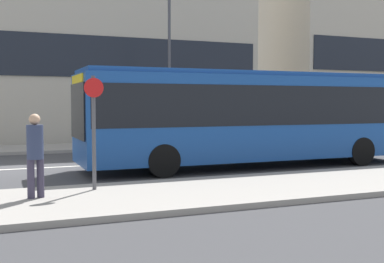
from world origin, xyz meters
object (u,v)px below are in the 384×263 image
object	(u,v)px
parked_car_0	(314,133)
bus_stop_sign	(94,123)
city_bus	(252,113)
pedestrian_near_stop	(35,150)
street_lamp	(169,44)

from	to	relation	value
parked_car_0	bus_stop_sign	world-z (taller)	bus_stop_sign
bus_stop_sign	city_bus	bearing A→B (deg)	27.85
pedestrian_near_stop	city_bus	bearing A→B (deg)	13.63
city_bus	bus_stop_sign	xyz separation A→B (m)	(-5.85, -3.09, -0.14)
parked_car_0	street_lamp	bearing A→B (deg)	163.27
parked_car_0	street_lamp	size ratio (longest dim) A/B	0.49
bus_stop_sign	street_lamp	world-z (taller)	street_lamp
street_lamp	pedestrian_near_stop	bearing A→B (deg)	-121.59
pedestrian_near_stop	street_lamp	bearing A→B (deg)	45.41
pedestrian_near_stop	street_lamp	distance (m)	13.96
city_bus	pedestrian_near_stop	distance (m)	8.05
city_bus	bus_stop_sign	bearing A→B (deg)	-151.62
city_bus	parked_car_0	xyz separation A→B (m)	(6.75, 5.78, -1.18)
pedestrian_near_stop	street_lamp	size ratio (longest dim) A/B	0.22
parked_car_0	pedestrian_near_stop	xyz separation A→B (m)	(-13.92, -9.38, 0.52)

